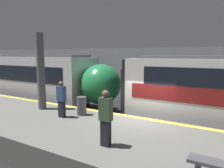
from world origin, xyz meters
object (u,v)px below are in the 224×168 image
at_px(person_waiting, 62,98).
at_px(trash_bin, 82,106).
at_px(train_modern, 10,77).
at_px(support_pillar_near, 41,72).
at_px(person_walking, 106,117).

xyz_separation_m(person_waiting, trash_bin, (0.53, 0.74, -0.42)).
distance_m(train_modern, trash_bin, 10.77).
distance_m(support_pillar_near, train_modern, 8.58).
xyz_separation_m(train_modern, person_waiting, (9.69, -4.11, -0.06)).
height_order(train_modern, person_walking, train_modern).
bearing_deg(trash_bin, person_walking, -39.60).
relative_size(person_waiting, person_walking, 0.93).
bearing_deg(support_pillar_near, person_waiting, -16.93).
height_order(support_pillar_near, trash_bin, support_pillar_near).
relative_size(support_pillar_near, person_waiting, 2.38).
bearing_deg(train_modern, support_pillar_near, -24.43).
height_order(train_modern, trash_bin, train_modern).
bearing_deg(support_pillar_near, trash_bin, 3.51).
xyz_separation_m(support_pillar_near, trash_bin, (2.46, 0.15, -1.50)).
relative_size(support_pillar_near, person_walking, 2.21).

